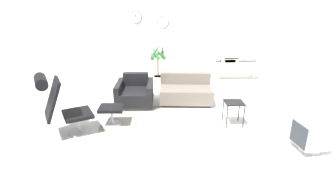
{
  "coord_description": "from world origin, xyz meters",
  "views": [
    {
      "loc": [
        -0.11,
        -5.01,
        2.37
      ],
      "look_at": [
        0.05,
        0.05,
        0.55
      ],
      "focal_mm": 28.0,
      "sensor_mm": 36.0,
      "label": 1
    }
  ],
  "objects_px": {
    "armchair_red": "(135,93)",
    "couch_low": "(186,92)",
    "lounge_chair": "(58,100)",
    "side_table": "(234,105)",
    "ottoman": "(111,111)",
    "shelf_unit": "(232,58)",
    "crt_television": "(311,135)",
    "potted_plant": "(158,66)"
  },
  "relations": [
    {
      "from": "armchair_red",
      "to": "couch_low",
      "type": "height_order",
      "value": "armchair_red"
    },
    {
      "from": "side_table",
      "to": "shelf_unit",
      "type": "bearing_deg",
      "value": 76.27
    },
    {
      "from": "potted_plant",
      "to": "lounge_chair",
      "type": "bearing_deg",
      "value": -120.48
    },
    {
      "from": "lounge_chair",
      "to": "side_table",
      "type": "xyz_separation_m",
      "value": [
        3.25,
        0.36,
        -0.28
      ]
    },
    {
      "from": "armchair_red",
      "to": "couch_low",
      "type": "distance_m",
      "value": 1.23
    },
    {
      "from": "lounge_chair",
      "to": "potted_plant",
      "type": "relative_size",
      "value": 0.96
    },
    {
      "from": "crt_television",
      "to": "potted_plant",
      "type": "height_order",
      "value": "potted_plant"
    },
    {
      "from": "ottoman",
      "to": "armchair_red",
      "type": "relative_size",
      "value": 0.52
    },
    {
      "from": "shelf_unit",
      "to": "side_table",
      "type": "bearing_deg",
      "value": -103.73
    },
    {
      "from": "couch_low",
      "to": "shelf_unit",
      "type": "bearing_deg",
      "value": -128.86
    },
    {
      "from": "crt_television",
      "to": "shelf_unit",
      "type": "xyz_separation_m",
      "value": [
        -0.28,
        4.02,
        0.42
      ]
    },
    {
      "from": "couch_low",
      "to": "crt_television",
      "type": "relative_size",
      "value": 2.42
    },
    {
      "from": "lounge_chair",
      "to": "side_table",
      "type": "height_order",
      "value": "lounge_chair"
    },
    {
      "from": "shelf_unit",
      "to": "couch_low",
      "type": "bearing_deg",
      "value": -132.09
    },
    {
      "from": "armchair_red",
      "to": "crt_television",
      "type": "height_order",
      "value": "armchair_red"
    },
    {
      "from": "armchair_red",
      "to": "potted_plant",
      "type": "xyz_separation_m",
      "value": [
        0.55,
        1.42,
        0.31
      ]
    },
    {
      "from": "ottoman",
      "to": "shelf_unit",
      "type": "xyz_separation_m",
      "value": [
        3.15,
        2.96,
        0.41
      ]
    },
    {
      "from": "ottoman",
      "to": "couch_low",
      "type": "height_order",
      "value": "couch_low"
    },
    {
      "from": "couch_low",
      "to": "shelf_unit",
      "type": "relative_size",
      "value": 0.78
    },
    {
      "from": "lounge_chair",
      "to": "potted_plant",
      "type": "bearing_deg",
      "value": 123.12
    },
    {
      "from": "potted_plant",
      "to": "armchair_red",
      "type": "bearing_deg",
      "value": -111.08
    },
    {
      "from": "side_table",
      "to": "potted_plant",
      "type": "xyz_separation_m",
      "value": [
        -1.5,
        2.61,
        0.15
      ]
    },
    {
      "from": "ottoman",
      "to": "side_table",
      "type": "height_order",
      "value": "side_table"
    },
    {
      "from": "lounge_chair",
      "to": "couch_low",
      "type": "relative_size",
      "value": 0.92
    },
    {
      "from": "armchair_red",
      "to": "crt_television",
      "type": "distance_m",
      "value": 3.77
    },
    {
      "from": "potted_plant",
      "to": "shelf_unit",
      "type": "bearing_deg",
      "value": 10.32
    },
    {
      "from": "lounge_chair",
      "to": "armchair_red",
      "type": "xyz_separation_m",
      "value": [
        1.2,
        1.55,
        -0.44
      ]
    },
    {
      "from": "armchair_red",
      "to": "shelf_unit",
      "type": "xyz_separation_m",
      "value": [
        2.79,
        1.83,
        0.44
      ]
    },
    {
      "from": "lounge_chair",
      "to": "couch_low",
      "type": "xyz_separation_m",
      "value": [
        2.42,
        1.64,
        -0.44
      ]
    },
    {
      "from": "couch_low",
      "to": "lounge_chair",
      "type": "bearing_deg",
      "value": 37.39
    },
    {
      "from": "ottoman",
      "to": "potted_plant",
      "type": "bearing_deg",
      "value": 70.33
    },
    {
      "from": "armchair_red",
      "to": "couch_low",
      "type": "bearing_deg",
      "value": -174.98
    },
    {
      "from": "ottoman",
      "to": "side_table",
      "type": "relative_size",
      "value": 0.99
    },
    {
      "from": "lounge_chair",
      "to": "crt_television",
      "type": "bearing_deg",
      "value": 54.97
    },
    {
      "from": "crt_television",
      "to": "lounge_chair",
      "type": "bearing_deg",
      "value": 74.11
    },
    {
      "from": "lounge_chair",
      "to": "crt_television",
      "type": "height_order",
      "value": "lounge_chair"
    },
    {
      "from": "ottoman",
      "to": "potted_plant",
      "type": "relative_size",
      "value": 0.39
    },
    {
      "from": "side_table",
      "to": "crt_television",
      "type": "height_order",
      "value": "crt_television"
    },
    {
      "from": "ottoman",
      "to": "shelf_unit",
      "type": "relative_size",
      "value": 0.29
    },
    {
      "from": "armchair_red",
      "to": "crt_television",
      "type": "relative_size",
      "value": 1.72
    },
    {
      "from": "ottoman",
      "to": "couch_low",
      "type": "distance_m",
      "value": 2.01
    },
    {
      "from": "potted_plant",
      "to": "shelf_unit",
      "type": "height_order",
      "value": "shelf_unit"
    }
  ]
}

